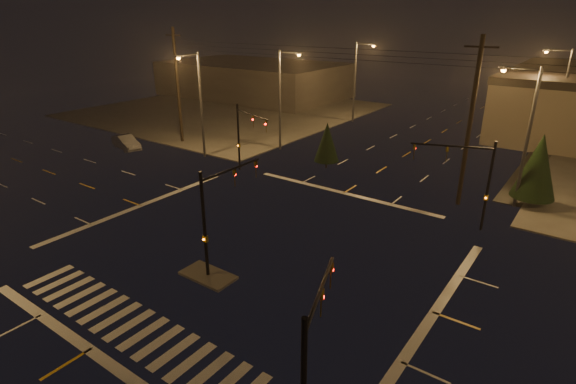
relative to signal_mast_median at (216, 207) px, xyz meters
The scene contains 21 objects.
ground 4.85m from the signal_mast_median, 90.00° to the left, with size 140.00×140.00×0.00m, color black.
sidewalk_nw 44.80m from the signal_mast_median, 132.21° to the left, with size 36.00×36.00×0.12m, color #43413C.
median_island 3.79m from the signal_mast_median, 90.00° to the right, with size 3.00×1.60×0.15m, color #43413C.
crosswalk 7.01m from the signal_mast_median, 90.00° to the right, with size 15.00×2.60×0.01m, color beige.
stop_bar_near 8.77m from the signal_mast_median, 90.00° to the right, with size 16.00×0.50×0.01m, color beige.
stop_bar_far 14.56m from the signal_mast_median, 90.00° to the left, with size 16.00×0.50×0.01m, color beige.
commercial_block 57.07m from the signal_mast_median, 127.83° to the left, with size 30.00×18.00×5.60m, color #3B3534.
signal_mast_median is the anchor object (origin of this frame).
signal_mast_ne 16.27m from the signal_mast_median, 54.28° to the left, with size 4.84×1.86×6.00m.
signal_mast_nw 16.27m from the signal_mast_median, 125.72° to the left, with size 4.84×1.86×6.00m.
signal_mast_se 12.22m from the signal_mast_median, 33.15° to the right, with size 1.55×3.87×6.00m.
streetlight_1 23.94m from the signal_mast_median, 117.96° to the left, with size 2.77×0.32×10.00m.
streetlight_2 38.78m from the signal_mast_median, 106.79° to the left, with size 2.77×0.32×10.00m.
streetlight_3 22.20m from the signal_mast_median, 59.61° to the left, with size 2.77×0.32×10.00m.
streetlight_4 40.69m from the signal_mast_median, 74.03° to the left, with size 2.77×0.32×10.00m.
streetlight_5 21.53m from the signal_mast_median, 138.30° to the left, with size 0.32×2.77×10.00m.
utility_pole_0 27.95m from the signal_mast_median, 142.19° to the left, with size 2.20×0.32×12.00m.
utility_pole_1 19.00m from the signal_mast_median, 64.89° to the left, with size 2.20×0.32×12.00m.
conifer_0 23.48m from the signal_mast_median, 58.13° to the left, with size 3.03×3.03×5.44m.
conifer_3 19.14m from the signal_mast_median, 103.24° to the left, with size 2.26×2.26×4.24m.
car_crossing 27.44m from the signal_mast_median, 154.52° to the left, with size 1.53×4.37×1.44m, color slate.
Camera 1 is at (15.65, -18.41, 13.19)m, focal length 28.00 mm.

